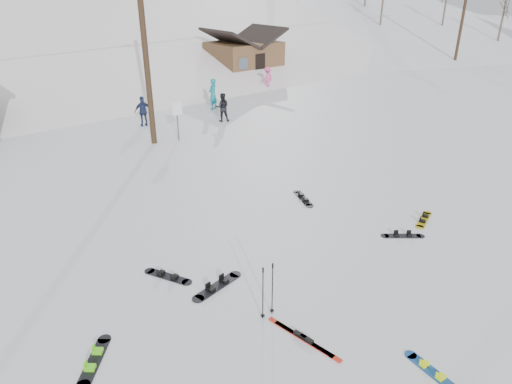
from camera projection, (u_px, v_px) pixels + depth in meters
ground at (358, 313)px, 10.60m from camera, size 200.00×200.00×0.00m
ridge_right at (261, 105)px, 72.14m from camera, size 45.66×93.98×54.59m
treeline_right at (287, 38)px, 60.70m from camera, size 20.00×60.00×10.00m
utility_pole at (144, 40)px, 19.65m from camera, size 2.00×0.26×9.00m
utility_pole_right at (464, 9)px, 39.91m from camera, size 2.00×0.26×9.00m
trail_sign at (177, 115)px, 21.41m from camera, size 0.50×0.09×1.85m
cabin at (244, 58)px, 35.44m from camera, size 5.39×4.40×3.77m
hero_snowboard at (432, 372)px, 8.98m from camera, size 0.36×1.30×0.09m
hero_skis at (303, 338)px, 9.80m from camera, size 0.40×1.92×0.10m
ski_poles at (268, 291)px, 10.22m from camera, size 0.38×0.10×1.37m
board_scatter_a at (217, 286)px, 11.48m from camera, size 1.60×0.54×0.11m
board_scatter_b at (168, 276)px, 11.86m from camera, size 0.78×1.32×0.10m
board_scatter_c at (94, 361)px, 9.23m from camera, size 1.08×1.22×0.11m
board_scatter_d at (403, 236)px, 13.74m from camera, size 1.08×0.92×0.09m
board_scatter_e at (424, 219)px, 14.67m from camera, size 1.31×0.65×0.10m
board_scatter_f at (303, 198)px, 16.09m from camera, size 0.72×1.37×0.10m
skier_teal at (213, 94)px, 26.93m from camera, size 0.77×0.67×1.79m
skier_dark at (222, 107)px, 24.63m from camera, size 0.94×0.88×1.54m
skier_pink at (267, 78)px, 32.00m from camera, size 1.10×0.80×1.53m
skier_navy at (143, 111)px, 23.80m from camera, size 0.98×0.54×1.57m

